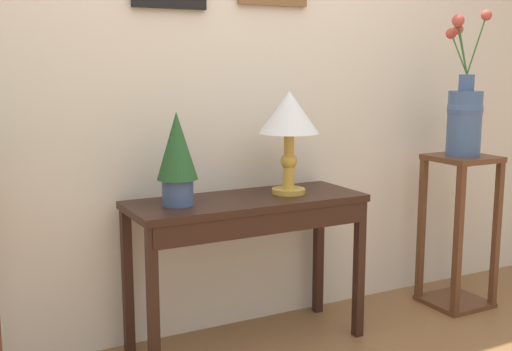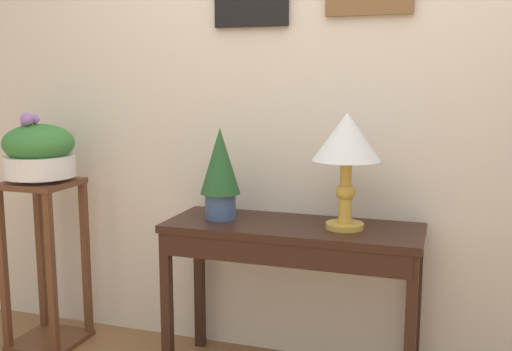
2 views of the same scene
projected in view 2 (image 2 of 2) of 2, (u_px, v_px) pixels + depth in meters
The scene contains 6 objects.
back_wall_with_art at pixel (324, 79), 2.85m from camera, with size 9.00×0.13×2.80m.
console_table at pixel (291, 248), 2.68m from camera, with size 1.16×0.44×0.75m.
table_lamp at pixel (347, 144), 2.56m from camera, with size 0.30×0.30×0.51m.
potted_plant_on_console at pixel (220, 169), 2.76m from camera, with size 0.19×0.19×0.43m.
pedestal_stand_left at pixel (46, 264), 3.11m from camera, with size 0.34×0.34×0.89m.
planter_bowl_wide_left at pixel (39, 151), 3.02m from camera, with size 0.35×0.35×0.35m.
Camera 2 is at (0.60, -1.49, 1.40)m, focal length 41.74 mm.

